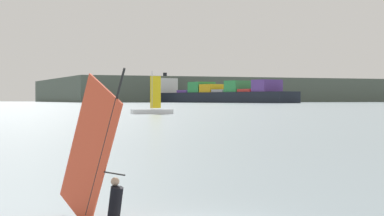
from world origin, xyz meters
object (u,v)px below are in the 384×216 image
at_px(cargo_ship, 212,94).
at_px(small_sailboat, 152,110).
at_px(windsurfer, 102,178).
at_px(channel_buoy, 91,123).

xyz_separation_m(cargo_ship, small_sailboat, (-97.22, -498.18, -7.26)).
relative_size(windsurfer, channel_buoy, 1.90).
distance_m(windsurfer, channel_buoy, 47.48).
relative_size(channel_buoy, small_sailboat, 0.24).
bearing_deg(cargo_ship, small_sailboat, -38.68).
bearing_deg(windsurfer, small_sailboat, 144.68).
distance_m(cargo_ship, small_sailboat, 507.63).
relative_size(windsurfer, cargo_ship, 0.02).
relative_size(windsurfer, small_sailboat, 0.45).
height_order(cargo_ship, small_sailboat, cargo_ship).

